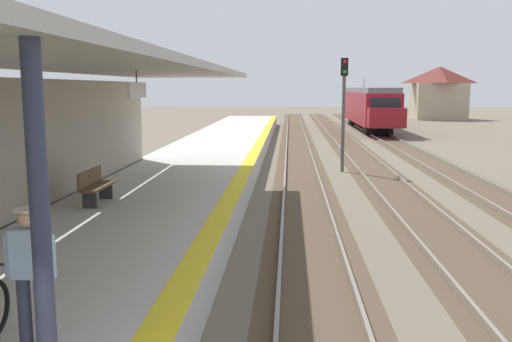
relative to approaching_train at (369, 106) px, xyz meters
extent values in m
cube|color=#B7B5AD|center=(-11.20, -33.53, -1.73)|extent=(5.00, 80.00, 0.90)
cube|color=yellow|center=(-8.95, -33.53, -1.27)|extent=(0.50, 80.00, 0.01)
cube|color=#B2B2AD|center=(-11.30, -41.40, 2.17)|extent=(4.40, 24.00, 0.16)
cylinder|color=#2D334C|center=(-9.35, -48.00, -0.04)|extent=(0.16, 0.16, 4.27)
cube|color=white|center=(-10.90, -39.40, 1.64)|extent=(0.08, 1.40, 0.36)
cylinder|color=#333333|center=(-10.90, -39.40, 1.96)|extent=(0.03, 0.03, 0.27)
cube|color=#4C3D2D|center=(-6.80, -29.53, -2.17)|extent=(2.34, 120.00, 0.01)
cube|color=slate|center=(-7.52, -29.53, -2.09)|extent=(0.08, 120.00, 0.15)
cube|color=slate|center=(-6.08, -29.53, -2.09)|extent=(0.08, 120.00, 0.15)
cube|color=#4C3D2D|center=(-3.40, -29.53, -2.17)|extent=(2.34, 120.00, 0.01)
cube|color=slate|center=(-4.12, -29.53, -2.09)|extent=(0.08, 120.00, 0.15)
cube|color=slate|center=(-2.68, -29.53, -2.09)|extent=(0.08, 120.00, 0.15)
cube|color=#4C3D2D|center=(0.00, -29.53, -2.17)|extent=(2.34, 120.00, 0.01)
cube|color=slate|center=(-0.72, -29.53, -2.09)|extent=(0.08, 120.00, 0.15)
cube|color=slate|center=(0.72, -29.53, -2.09)|extent=(0.08, 120.00, 0.15)
cube|color=maroon|center=(0.00, 0.38, -0.11)|extent=(2.90, 18.00, 2.70)
cube|color=slate|center=(0.00, 0.38, 1.46)|extent=(2.67, 18.00, 0.44)
cube|color=black|center=(0.00, -8.64, 0.30)|extent=(2.32, 0.06, 1.21)
cube|color=maroon|center=(0.00, -9.42, -0.58)|extent=(2.78, 1.60, 1.49)
cube|color=black|center=(1.46, 0.38, 0.30)|extent=(0.04, 15.84, 0.86)
cylinder|color=#333333|center=(0.00, 3.98, 2.13)|extent=(0.06, 0.06, 0.90)
cube|color=black|center=(0.00, -5.47, -1.82)|extent=(2.18, 2.20, 0.72)
cube|color=black|center=(0.00, 6.23, -1.82)|extent=(2.18, 2.20, 0.72)
cylinder|color=#33384C|center=(-10.32, -46.45, -0.84)|extent=(0.15, 0.15, 0.88)
cylinder|color=#33384C|center=(-10.12, -46.45, -0.84)|extent=(0.15, 0.15, 0.88)
cube|color=#99B7DB|center=(-10.22, -46.45, -0.12)|extent=(0.38, 0.22, 0.56)
cylinder|color=#99B7DB|center=(-10.47, -46.45, -0.14)|extent=(0.09, 0.09, 0.50)
cylinder|color=#99B7DB|center=(-9.97, -46.45, -0.14)|extent=(0.09, 0.09, 0.50)
sphere|color=tan|center=(-10.22, -46.45, 0.28)|extent=(0.22, 0.22, 0.22)
cylinder|color=beige|center=(-10.22, -46.45, 0.37)|extent=(0.30, 0.30, 0.02)
cylinder|color=#4C4C4C|center=(-4.88, -26.49, 0.02)|extent=(0.16, 0.16, 4.40)
cube|color=black|center=(-4.88, -26.49, 2.62)|extent=(0.32, 0.24, 0.80)
sphere|color=red|center=(-4.88, -26.63, 2.84)|extent=(0.16, 0.16, 0.16)
sphere|color=green|center=(-4.88, -26.63, 2.40)|extent=(0.16, 0.16, 0.16)
cube|color=brown|center=(-12.29, -38.37, -0.84)|extent=(0.44, 1.60, 0.06)
cube|color=brown|center=(-12.49, -38.37, -0.60)|extent=(0.06, 1.60, 0.40)
cube|color=#333333|center=(-12.29, -38.97, -1.06)|extent=(0.36, 0.08, 0.44)
cube|color=#333333|center=(-12.29, -37.77, -1.06)|extent=(0.36, 0.08, 0.44)
cube|color=tan|center=(10.84, 17.48, 0.02)|extent=(6.00, 4.80, 4.40)
pyramid|color=maroon|center=(10.84, 17.48, 3.22)|extent=(6.60, 5.28, 2.00)
camera|label=1|loc=(-7.35, -52.27, 1.71)|focal=39.05mm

